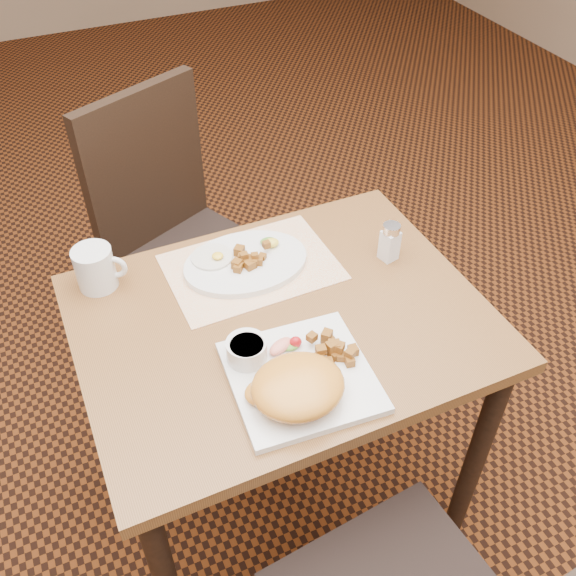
# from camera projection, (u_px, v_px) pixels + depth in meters

# --- Properties ---
(ground) EXTENTS (8.00, 8.00, 0.00)m
(ground) POSITION_uv_depth(u_px,v_px,m) (284.00, 492.00, 1.94)
(ground) COLOR black
(ground) RESTS_ON ground
(table) EXTENTS (0.90, 0.70, 0.75)m
(table) POSITION_uv_depth(u_px,v_px,m) (282.00, 349.00, 1.50)
(table) COLOR brown
(table) RESTS_ON ground
(chair_far) EXTENTS (0.56, 0.56, 0.97)m
(chair_far) POSITION_uv_depth(u_px,v_px,m) (177.00, 231.00, 2.01)
(chair_far) COLOR black
(chair_far) RESTS_ON ground
(placemat) EXTENTS (0.40, 0.29, 0.00)m
(placemat) POSITION_uv_depth(u_px,v_px,m) (251.00, 267.00, 1.55)
(placemat) COLOR white
(placemat) RESTS_ON table
(plate_square) EXTENTS (0.30, 0.30, 0.02)m
(plate_square) POSITION_uv_depth(u_px,v_px,m) (301.00, 377.00, 1.29)
(plate_square) COLOR silver
(plate_square) RESTS_ON table
(plate_oval) EXTENTS (0.31, 0.23, 0.02)m
(plate_oval) POSITION_uv_depth(u_px,v_px,m) (246.00, 263.00, 1.55)
(plate_oval) COLOR silver
(plate_oval) RESTS_ON placemat
(hollandaise_mound) EXTENTS (0.19, 0.16, 0.07)m
(hollandaise_mound) POSITION_uv_depth(u_px,v_px,m) (297.00, 387.00, 1.22)
(hollandaise_mound) COLOR orange
(hollandaise_mound) RESTS_ON plate_square
(ramekin) EXTENTS (0.08, 0.08, 0.05)m
(ramekin) POSITION_uv_depth(u_px,v_px,m) (247.00, 350.00, 1.30)
(ramekin) COLOR silver
(ramekin) RESTS_ON plate_square
(garnish_sq) EXTENTS (0.08, 0.05, 0.03)m
(garnish_sq) POSITION_uv_depth(u_px,v_px,m) (286.00, 345.00, 1.33)
(garnish_sq) COLOR #387223
(garnish_sq) RESTS_ON plate_square
(fried_egg) EXTENTS (0.10, 0.10, 0.02)m
(fried_egg) POSITION_uv_depth(u_px,v_px,m) (213.00, 257.00, 1.55)
(fried_egg) COLOR white
(fried_egg) RESTS_ON plate_oval
(garnish_ov) EXTENTS (0.05, 0.05, 0.02)m
(garnish_ov) POSITION_uv_depth(u_px,v_px,m) (270.00, 242.00, 1.58)
(garnish_ov) COLOR #387223
(garnish_ov) RESTS_ON plate_oval
(salt_shaker) EXTENTS (0.05, 0.05, 0.10)m
(salt_shaker) POSITION_uv_depth(u_px,v_px,m) (390.00, 241.00, 1.55)
(salt_shaker) COLOR white
(salt_shaker) RESTS_ON table
(coffee_mug) EXTENTS (0.12, 0.09, 0.10)m
(coffee_mug) POSITION_uv_depth(u_px,v_px,m) (96.00, 268.00, 1.47)
(coffee_mug) COLOR silver
(coffee_mug) RESTS_ON table
(home_fries_sq) EXTENTS (0.10, 0.10, 0.04)m
(home_fries_sq) POSITION_uv_depth(u_px,v_px,m) (333.00, 349.00, 1.31)
(home_fries_sq) COLOR #8E5416
(home_fries_sq) RESTS_ON plate_square
(home_fries_ov) EXTENTS (0.11, 0.09, 0.03)m
(home_fries_ov) POSITION_uv_depth(u_px,v_px,m) (247.00, 259.00, 1.53)
(home_fries_ov) COLOR #8E5416
(home_fries_ov) RESTS_ON plate_oval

